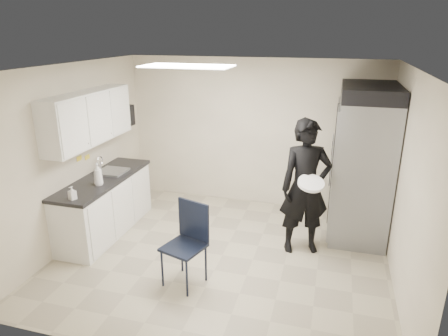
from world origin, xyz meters
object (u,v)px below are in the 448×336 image
(lower_counter, at_px, (105,206))
(commercial_fridge, at_px, (362,169))
(folding_chair, at_px, (184,247))
(man_tuxedo, at_px, (305,188))

(lower_counter, height_order, commercial_fridge, commercial_fridge)
(commercial_fridge, height_order, folding_chair, commercial_fridge)
(folding_chair, bearing_deg, lower_counter, 167.64)
(lower_counter, distance_m, commercial_fridge, 3.98)
(commercial_fridge, distance_m, man_tuxedo, 1.11)
(lower_counter, xyz_separation_m, man_tuxedo, (3.01, 0.28, 0.53))
(lower_counter, bearing_deg, commercial_fridge, 15.88)
(lower_counter, bearing_deg, man_tuxedo, 5.39)
(commercial_fridge, bearing_deg, folding_chair, -136.04)
(folding_chair, bearing_deg, commercial_fridge, 61.40)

